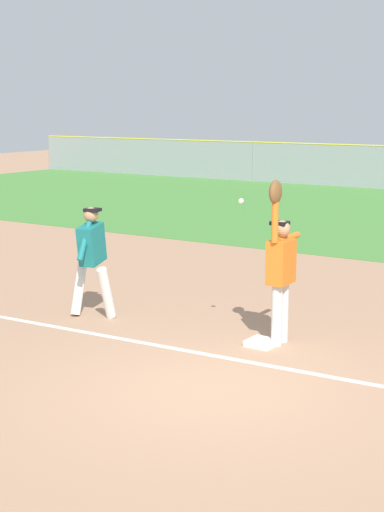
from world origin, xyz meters
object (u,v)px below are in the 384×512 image
(first_base, at_px, (262,343))
(runner, at_px, (92,254))
(baseball, at_px, (241,201))
(fielder, at_px, (280,264))

(first_base, distance_m, runner, 3.05)
(first_base, height_order, baseball, baseball)
(baseball, bearing_deg, first_base, -13.65)
(fielder, bearing_deg, baseball, 8.59)
(fielder, relative_size, runner, 1.33)
(fielder, xyz_separation_m, runner, (-3.05, -0.32, -0.12))
(runner, bearing_deg, fielder, -6.09)
(runner, relative_size, baseball, 23.24)
(fielder, distance_m, runner, 3.07)
(fielder, height_order, runner, fielder)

